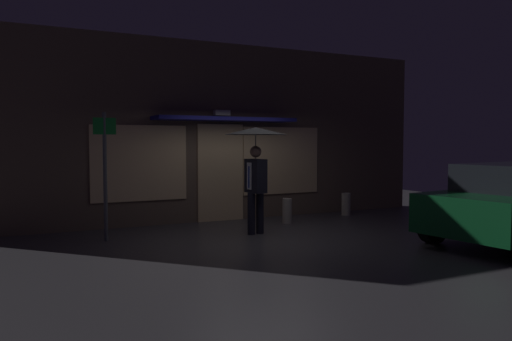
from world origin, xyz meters
TOP-DOWN VIEW (x-y plane):
  - ground_plane at (0.00, 0.00)m, footprint 18.00×18.00m
  - building_facade at (-0.00, 2.34)m, footprint 10.89×1.00m
  - person_with_umbrella at (-0.02, 0.35)m, footprint 1.21×1.21m
  - street_sign_post at (-2.75, 0.95)m, footprint 0.40×0.07m
  - sidewalk_bollard at (1.16, 1.17)m, footprint 0.21×0.21m
  - sidewalk_bollard_2 at (3.09, 1.62)m, footprint 0.22×0.22m

SIDE VIEW (x-z plane):
  - ground_plane at x=0.00m, z-range 0.00..0.00m
  - sidewalk_bollard_2 at x=3.09m, z-range 0.00..0.55m
  - sidewalk_bollard at x=1.16m, z-range 0.00..0.55m
  - street_sign_post at x=-2.75m, z-range 0.16..2.49m
  - person_with_umbrella at x=-0.02m, z-range 0.58..2.66m
  - building_facade at x=0.00m, z-range -0.02..4.02m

